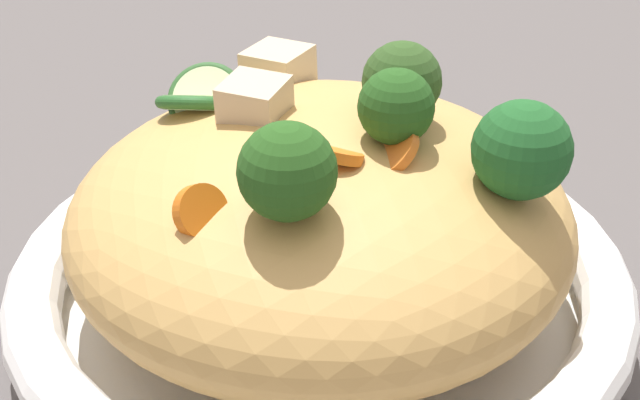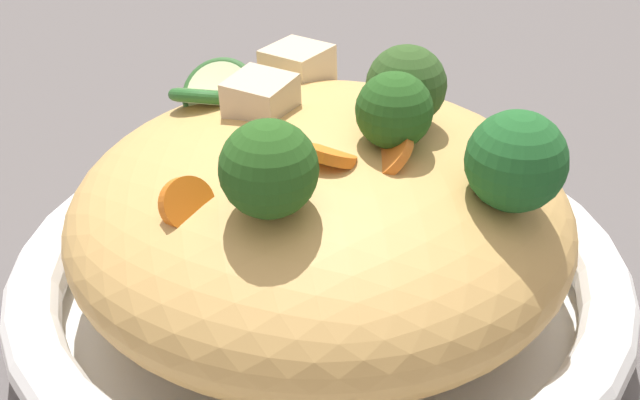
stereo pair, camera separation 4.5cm
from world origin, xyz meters
TOP-DOWN VIEW (x-y plane):
  - ground_plane at (0.00, 0.00)m, footprint 3.00×3.00m
  - serving_bowl at (0.00, 0.00)m, footprint 0.32×0.32m
  - noodle_heap at (0.00, 0.00)m, footprint 0.25×0.25m
  - broccoli_florets at (0.04, 0.03)m, footprint 0.11×0.16m
  - carrot_coins at (0.04, -0.02)m, footprint 0.05×0.12m
  - zucchini_slices at (-0.06, -0.05)m, footprint 0.06×0.06m
  - chicken_chunks at (-0.07, -0.01)m, footprint 0.11×0.07m

SIDE VIEW (x-z plane):
  - ground_plane at x=0.00m, z-range 0.00..0.00m
  - serving_bowl at x=0.00m, z-range 0.00..0.05m
  - noodle_heap at x=0.00m, z-range 0.02..0.12m
  - zucchini_slices at x=-0.06m, z-range 0.09..0.12m
  - chicken_chunks at x=-0.07m, z-range 0.09..0.13m
  - carrot_coins at x=0.04m, z-range 0.10..0.13m
  - broccoli_florets at x=0.04m, z-range 0.10..0.16m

